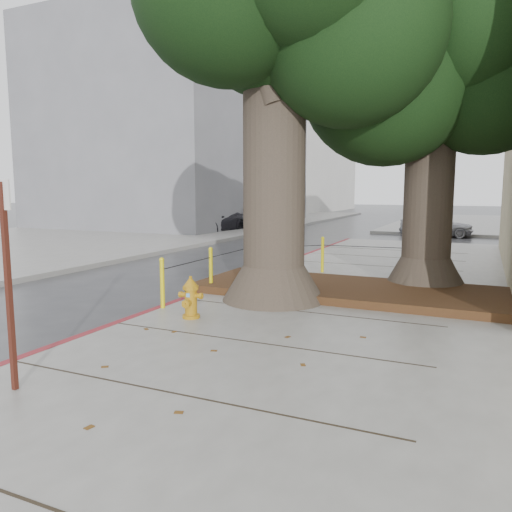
# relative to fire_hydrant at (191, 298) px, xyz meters

# --- Properties ---
(ground) EXTENTS (140.00, 140.00, 0.00)m
(ground) POSITION_rel_fire_hydrant_xyz_m (1.04, -0.79, -0.50)
(ground) COLOR #28282B
(ground) RESTS_ON ground
(sidewalk_opposite) EXTENTS (14.00, 60.00, 0.15)m
(sidewalk_opposite) POSITION_rel_fire_hydrant_xyz_m (-12.96, 9.21, -0.43)
(sidewalk_opposite) COLOR slate
(sidewalk_opposite) RESTS_ON ground
(curb_red) EXTENTS (0.14, 26.00, 0.16)m
(curb_red) POSITION_rel_fire_hydrant_xyz_m (-0.96, 1.71, -0.43)
(curb_red) COLOR maroon
(curb_red) RESTS_ON ground
(planter_bed) EXTENTS (6.40, 2.60, 0.16)m
(planter_bed) POSITION_rel_fire_hydrant_xyz_m (1.94, 3.11, -0.27)
(planter_bed) COLOR black
(planter_bed) RESTS_ON sidewalk_main
(building_far_grey) EXTENTS (12.00, 16.00, 12.00)m
(building_far_grey) POSITION_rel_fire_hydrant_xyz_m (-13.96, 21.21, 5.50)
(building_far_grey) COLOR slate
(building_far_grey) RESTS_ON ground
(building_far_white) EXTENTS (12.00, 18.00, 15.00)m
(building_far_white) POSITION_rel_fire_hydrant_xyz_m (-15.96, 44.21, 7.00)
(building_far_white) COLOR silver
(building_far_white) RESTS_ON ground
(tree_near) EXTENTS (4.50, 3.80, 7.68)m
(tree_near) POSITION_rel_fire_hydrant_xyz_m (1.06, 2.02, 4.89)
(tree_near) COLOR #4C3F33
(tree_near) RESTS_ON sidewalk_main
(tree_far) EXTENTS (4.50, 3.80, 7.17)m
(tree_far) POSITION_rel_fire_hydrant_xyz_m (3.67, 4.53, 4.52)
(tree_far) COLOR #4C3F33
(tree_far) RESTS_ON sidewalk_main
(bollard_ring) EXTENTS (3.79, 5.39, 0.95)m
(bollard_ring) POSITION_rel_fire_hydrant_xyz_m (0.17, 3.58, 0.16)
(bollard_ring) COLOR yellow
(bollard_ring) RESTS_ON sidewalk_main
(fire_hydrant) EXTENTS (0.38, 0.35, 0.72)m
(fire_hydrant) POSITION_rel_fire_hydrant_xyz_m (0.00, 0.00, 0.00)
(fire_hydrant) COLOR #B67D12
(fire_hydrant) RESTS_ON sidewalk_main
(signpost) EXTENTS (0.23, 0.06, 2.28)m
(signpost) POSITION_rel_fire_hydrant_xyz_m (-0.12, -3.43, 0.94)
(signpost) COLOR #471911
(signpost) RESTS_ON sidewalk_main
(car_silver) EXTENTS (3.50, 1.55, 1.17)m
(car_silver) POSITION_rel_fire_hydrant_xyz_m (2.32, 18.93, 0.08)
(car_silver) COLOR #98989D
(car_silver) RESTS_ON ground
(car_dark) EXTENTS (2.28, 4.62, 1.29)m
(car_dark) POSITION_rel_fire_hydrant_xyz_m (-8.71, 16.41, 0.14)
(car_dark) COLOR black
(car_dark) RESTS_ON ground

